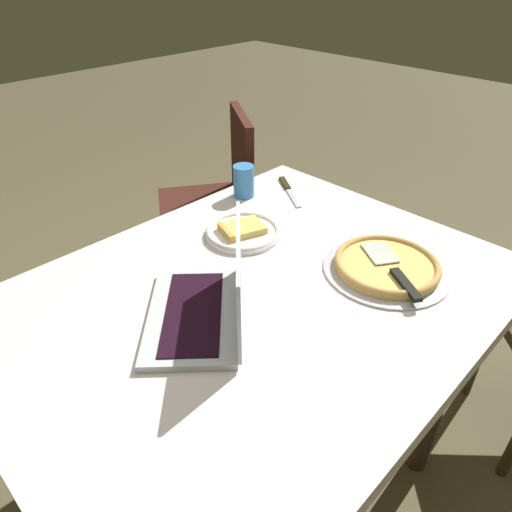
% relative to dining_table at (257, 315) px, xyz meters
% --- Properties ---
extents(ground_plane, '(12.00, 12.00, 0.00)m').
position_rel_dining_table_xyz_m(ground_plane, '(0.00, 0.00, -0.67)').
color(ground_plane, brown).
extents(dining_table, '(1.29, 0.99, 0.75)m').
position_rel_dining_table_xyz_m(dining_table, '(0.00, 0.00, 0.00)').
color(dining_table, beige).
rests_on(dining_table, ground_plane).
extents(laptop, '(0.39, 0.39, 0.22)m').
position_rel_dining_table_xyz_m(laptop, '(-0.15, 0.01, 0.12)').
color(laptop, '#B0B5B8').
rests_on(laptop, dining_table).
extents(pizza_plate, '(0.23, 0.23, 0.04)m').
position_rel_dining_table_xyz_m(pizza_plate, '(0.16, 0.22, 0.09)').
color(pizza_plate, white).
rests_on(pizza_plate, dining_table).
extents(pizza_tray, '(0.34, 0.34, 0.04)m').
position_rel_dining_table_xyz_m(pizza_tray, '(0.31, -0.18, 0.09)').
color(pizza_tray, '#A8A5AB').
rests_on(pizza_tray, dining_table).
extents(table_knife, '(0.15, 0.21, 0.01)m').
position_rel_dining_table_xyz_m(table_knife, '(0.49, 0.33, 0.08)').
color(table_knife, '#B2B7C4').
rests_on(table_knife, dining_table).
extents(drink_cup, '(0.07, 0.07, 0.11)m').
position_rel_dining_table_xyz_m(drink_cup, '(0.35, 0.41, 0.14)').
color(drink_cup, '#3477BD').
rests_on(drink_cup, dining_table).
extents(chair_near, '(0.57, 0.57, 0.88)m').
position_rel_dining_table_xyz_m(chair_near, '(0.61, 0.85, -0.16)').
color(chair_near, '#3A1A13').
rests_on(chair_near, ground_plane).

